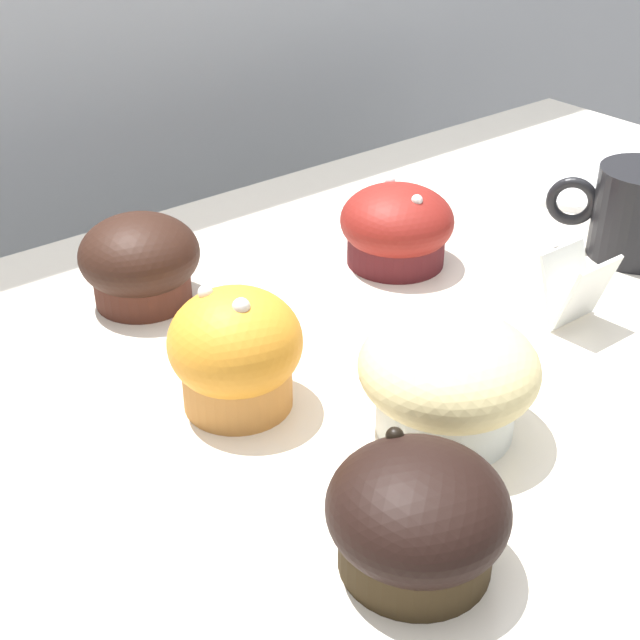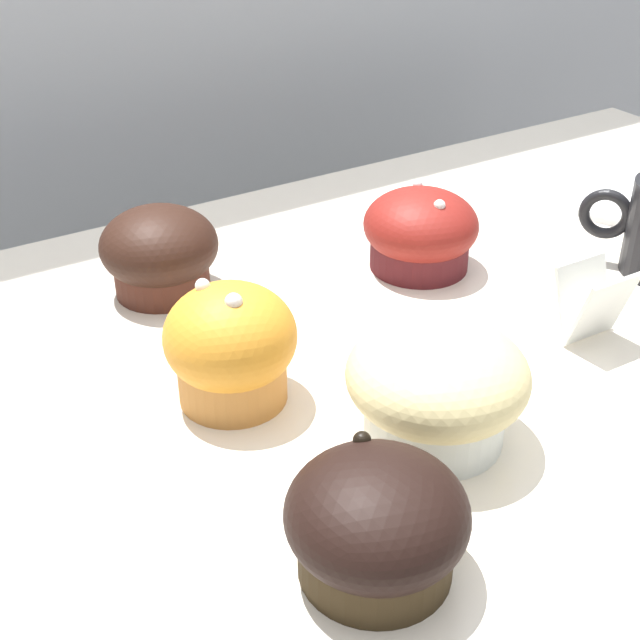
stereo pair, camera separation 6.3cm
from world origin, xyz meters
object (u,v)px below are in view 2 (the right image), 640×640
object	(u,v)px
muffin_front_right	(160,252)
serving_plate	(631,188)
muffin_back_right	(424,231)
muffin_front_left	(437,385)
muffin_back_left	(377,523)
muffin_front_center	(229,344)

from	to	relation	value
muffin_front_right	serving_plate	distance (m)	0.51
muffin_back_right	muffin_front_left	xyz separation A→B (m)	(-0.14, -0.20, 0.01)
muffin_back_left	serving_plate	xyz separation A→B (m)	(0.53, 0.29, -0.03)
muffin_front_left	muffin_front_right	world-z (taller)	muffin_front_left
muffin_front_left	serving_plate	size ratio (longest dim) A/B	0.62
muffin_back_left	serving_plate	size ratio (longest dim) A/B	0.52
muffin_front_center	muffin_front_right	world-z (taller)	muffin_front_center
muffin_front_center	serving_plate	world-z (taller)	muffin_front_center
muffin_front_center	serving_plate	size ratio (longest dim) A/B	0.48
muffin_back_right	muffin_front_right	bearing A→B (deg)	159.90
muffin_back_left	serving_plate	world-z (taller)	muffin_back_left
muffin_front_left	serving_plate	bearing A→B (deg)	26.53
muffin_front_left	muffin_back_left	bearing A→B (deg)	-142.82
muffin_front_center	muffin_back_right	distance (m)	0.25
muffin_back_right	serving_plate	size ratio (longest dim) A/B	0.53
muffin_front_right	muffin_front_center	bearing A→B (deg)	-96.70
muffin_front_center	muffin_front_right	bearing A→B (deg)	83.30
muffin_back_left	muffin_front_right	bearing A→B (deg)	85.61
muffin_front_center	muffin_front_left	size ratio (longest dim) A/B	0.78
muffin_front_left	muffin_front_right	xyz separation A→B (m)	(-0.07, 0.28, -0.00)
muffin_front_center	muffin_front_right	distance (m)	0.17
muffin_back_right	serving_plate	xyz separation A→B (m)	(0.29, 0.02, -0.03)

